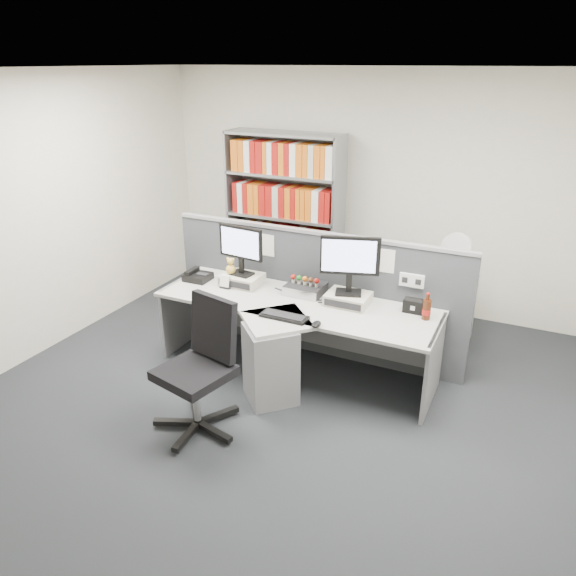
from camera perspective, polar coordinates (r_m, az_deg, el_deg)
The scene contains 21 objects.
ground at distance 4.69m, azimuth -3.49°, elevation -13.25°, with size 5.50×5.50×0.00m, color #2A2E32.
room_shell at distance 3.92m, azimuth -4.12°, elevation 8.45°, with size 5.04×5.54×2.72m.
partition at distance 5.35m, azimuth 2.79°, elevation -0.45°, with size 3.00×0.08×1.27m.
desk at distance 4.90m, azimuth -0.28°, elevation -5.23°, with size 2.60×1.20×0.72m.
monitor_riser_left at distance 5.35m, azimuth -4.86°, elevation 0.91°, with size 0.38×0.31×0.10m.
monitor_riser_right at distance 4.93m, azimuth 6.30°, elevation -1.13°, with size 0.38×0.31×0.10m.
monitor_left at distance 5.24m, azimuth -4.97°, elevation 4.36°, with size 0.48×0.17×0.48m.
monitor_right at distance 4.80m, azimuth 6.49°, elevation 2.90°, with size 0.51×0.23×0.53m.
desktop_pc at distance 5.13m, azimuth 1.84°, elevation -0.06°, with size 0.34×0.31×0.09m.
figurines at distance 5.08m, azimuth 1.77°, elevation 0.88°, with size 0.29×0.05×0.09m.
keyboard at distance 4.66m, azimuth -0.40°, elevation -2.98°, with size 0.42×0.16×0.03m.
mouse at distance 4.51m, azimuth 2.98°, elevation -3.80°, with size 0.07×0.12×0.04m, color black.
desk_phone at distance 5.52m, azimuth -9.46°, elevation 1.23°, with size 0.25×0.22×0.10m.
desk_calendar at distance 5.28m, azimuth -6.54°, elevation 0.58°, with size 0.11×0.08×0.13m.
plush_toy at distance 5.34m, azimuth -6.01°, elevation 2.18°, with size 0.10×0.10×0.17m.
speaker at distance 4.86m, azimuth 13.04°, elevation -1.84°, with size 0.18×0.10×0.12m, color black.
cola_bottle at distance 4.75m, azimuth 14.30°, elevation -2.19°, with size 0.07×0.07×0.24m.
shelving_unit at distance 6.63m, azimuth -0.40°, elevation 7.18°, with size 1.41×0.40×2.00m.
filing_cabinet at distance 5.86m, azimuth 16.48°, elevation -2.48°, with size 0.45×0.61×0.70m.
desk_fan at distance 5.62m, azimuth 17.23°, elevation 3.72°, with size 0.31×0.18×0.51m.
office_chair at distance 4.35m, azimuth -9.01°, elevation -7.74°, with size 0.70×0.70×1.06m.
Camera 1 is at (1.87, -3.30, 2.76)m, focal length 33.98 mm.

